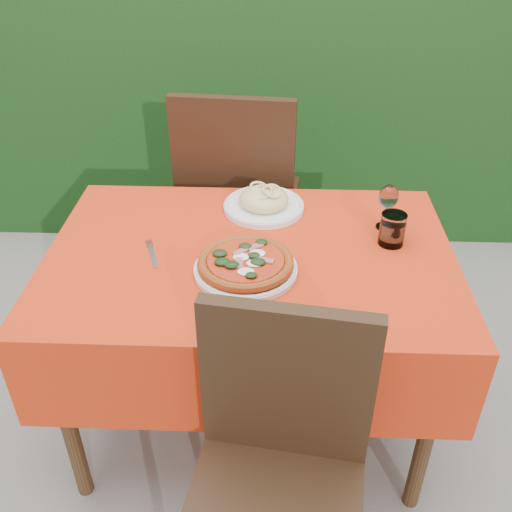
{
  "coord_description": "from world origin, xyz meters",
  "views": [
    {
      "loc": [
        0.08,
        -1.47,
        1.72
      ],
      "look_at": [
        0.02,
        -0.05,
        0.77
      ],
      "focal_mm": 40.0,
      "sensor_mm": 36.0,
      "label": 1
    }
  ],
  "objects_px": {
    "chair_near": "(278,463)",
    "wine_glass": "(388,198)",
    "fork": "(153,256)",
    "chair_far": "(238,193)",
    "water_glass": "(392,231)",
    "pizza_plate": "(246,265)",
    "pasta_plate": "(264,202)"
  },
  "relations": [
    {
      "from": "chair_near",
      "to": "fork",
      "type": "bearing_deg",
      "value": 133.15
    },
    {
      "from": "wine_glass",
      "to": "fork",
      "type": "distance_m",
      "value": 0.77
    },
    {
      "from": "chair_far",
      "to": "wine_glass",
      "type": "relative_size",
      "value": 6.79
    },
    {
      "from": "chair_near",
      "to": "chair_far",
      "type": "height_order",
      "value": "chair_far"
    },
    {
      "from": "fork",
      "to": "water_glass",
      "type": "bearing_deg",
      "value": -11.26
    },
    {
      "from": "chair_far",
      "to": "pizza_plate",
      "type": "bearing_deg",
      "value": 100.66
    },
    {
      "from": "pizza_plate",
      "to": "water_glass",
      "type": "relative_size",
      "value": 3.46
    },
    {
      "from": "chair_near",
      "to": "pasta_plate",
      "type": "height_order",
      "value": "chair_near"
    },
    {
      "from": "chair_near",
      "to": "wine_glass",
      "type": "height_order",
      "value": "chair_near"
    },
    {
      "from": "fork",
      "to": "chair_far",
      "type": "bearing_deg",
      "value": 53.58
    },
    {
      "from": "pasta_plate",
      "to": "water_glass",
      "type": "bearing_deg",
      "value": -26.56
    },
    {
      "from": "pizza_plate",
      "to": "water_glass",
      "type": "distance_m",
      "value": 0.48
    },
    {
      "from": "water_glass",
      "to": "fork",
      "type": "bearing_deg",
      "value": -171.72
    },
    {
      "from": "pizza_plate",
      "to": "wine_glass",
      "type": "height_order",
      "value": "wine_glass"
    },
    {
      "from": "chair_near",
      "to": "chair_far",
      "type": "bearing_deg",
      "value": 106.34
    },
    {
      "from": "water_glass",
      "to": "pasta_plate",
      "type": "bearing_deg",
      "value": 153.44
    },
    {
      "from": "water_glass",
      "to": "wine_glass",
      "type": "xyz_separation_m",
      "value": [
        -0.0,
        0.1,
        0.06
      ]
    },
    {
      "from": "chair_near",
      "to": "pasta_plate",
      "type": "distance_m",
      "value": 0.91
    },
    {
      "from": "chair_near",
      "to": "chair_far",
      "type": "relative_size",
      "value": 0.89
    },
    {
      "from": "wine_glass",
      "to": "chair_near",
      "type": "bearing_deg",
      "value": -113.88
    },
    {
      "from": "water_glass",
      "to": "wine_glass",
      "type": "height_order",
      "value": "wine_glass"
    },
    {
      "from": "chair_far",
      "to": "chair_near",
      "type": "bearing_deg",
      "value": 103.19
    },
    {
      "from": "wine_glass",
      "to": "chair_far",
      "type": "bearing_deg",
      "value": 136.17
    },
    {
      "from": "pasta_plate",
      "to": "pizza_plate",
      "type": "bearing_deg",
      "value": -96.39
    },
    {
      "from": "chair_near",
      "to": "wine_glass",
      "type": "bearing_deg",
      "value": 74.43
    },
    {
      "from": "pizza_plate",
      "to": "wine_glass",
      "type": "xyz_separation_m",
      "value": [
        0.44,
        0.27,
        0.08
      ]
    },
    {
      "from": "chair_near",
      "to": "wine_glass",
      "type": "distance_m",
      "value": 0.9
    },
    {
      "from": "pizza_plate",
      "to": "fork",
      "type": "xyz_separation_m",
      "value": [
        -0.29,
        0.07,
        -0.02
      ]
    },
    {
      "from": "chair_near",
      "to": "pizza_plate",
      "type": "distance_m",
      "value": 0.56
    },
    {
      "from": "water_glass",
      "to": "wine_glass",
      "type": "distance_m",
      "value": 0.12
    },
    {
      "from": "chair_near",
      "to": "chair_far",
      "type": "xyz_separation_m",
      "value": [
        -0.18,
        1.27,
        0.07
      ]
    },
    {
      "from": "chair_near",
      "to": "water_glass",
      "type": "height_order",
      "value": "chair_near"
    }
  ]
}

